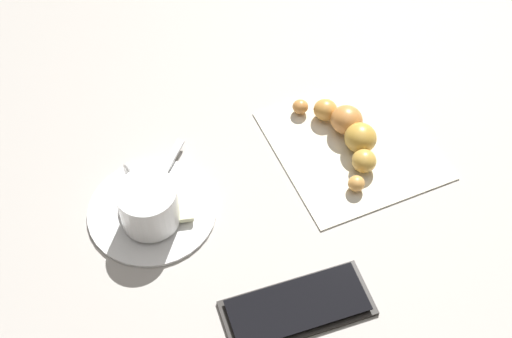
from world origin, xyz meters
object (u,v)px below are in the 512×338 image
(saucer, at_px, (152,209))
(teaspoon, at_px, (150,194))
(croissant, at_px, (349,132))
(napkin, at_px, (352,145))
(sugar_packet, at_px, (182,199))
(cell_phone, at_px, (298,307))
(espresso_cup, at_px, (148,204))

(saucer, distance_m, teaspoon, 0.02)
(saucer, relative_size, croissant, 0.91)
(teaspoon, bearing_deg, napkin, -9.05)
(sugar_packet, distance_m, cell_phone, 0.18)
(teaspoon, bearing_deg, sugar_packet, -38.85)
(teaspoon, distance_m, sugar_packet, 0.04)
(teaspoon, relative_size, croissant, 0.65)
(croissant, height_order, cell_phone, croissant)
(saucer, bearing_deg, teaspoon, 71.61)
(saucer, distance_m, sugar_packet, 0.04)
(saucer, bearing_deg, sugar_packet, -12.59)
(teaspoon, relative_size, sugar_packet, 1.74)
(sugar_packet, xyz_separation_m, cell_phone, (0.05, -0.17, -0.01))
(espresso_cup, height_order, napkin, espresso_cup)
(teaspoon, height_order, sugar_packet, teaspoon)
(napkin, xyz_separation_m, croissant, (-0.00, 0.01, 0.02))
(sugar_packet, bearing_deg, croissant, -72.99)
(saucer, bearing_deg, espresso_cup, -116.35)
(saucer, xyz_separation_m, teaspoon, (0.01, 0.02, 0.01))
(espresso_cup, relative_size, napkin, 0.49)
(saucer, distance_m, croissant, 0.25)
(sugar_packet, xyz_separation_m, croissant, (0.21, -0.01, 0.01))
(teaspoon, bearing_deg, saucer, -108.39)
(saucer, bearing_deg, napkin, -5.34)
(teaspoon, bearing_deg, cell_phone, -67.88)
(cell_phone, bearing_deg, napkin, 43.24)
(espresso_cup, distance_m, napkin, 0.26)
(saucer, xyz_separation_m, cell_phone, (0.08, -0.18, 0.00))
(espresso_cup, distance_m, teaspoon, 0.04)
(espresso_cup, distance_m, sugar_packet, 0.05)
(croissant, xyz_separation_m, cell_phone, (-0.16, -0.16, -0.01))
(espresso_cup, bearing_deg, napkin, -2.59)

